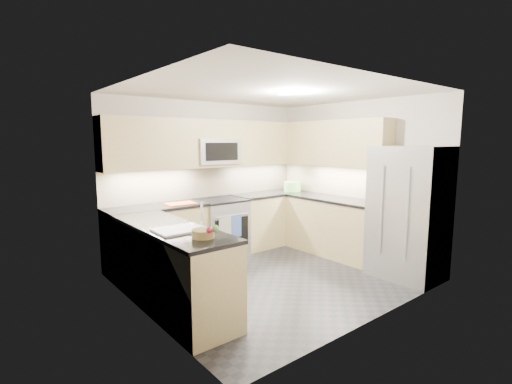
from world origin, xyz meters
The scene contains 36 objects.
floor centered at (0.00, 0.00, 0.00)m, with size 3.60×3.20×0.00m, color #232428.
ceiling centered at (0.00, 0.00, 2.50)m, with size 3.60×3.20×0.02m, color beige.
wall_back centered at (0.00, 1.60, 1.25)m, with size 3.60×0.02×2.50m, color #BCB2A4.
wall_front centered at (0.00, -1.60, 1.25)m, with size 3.60×0.02×2.50m, color #BCB2A4.
wall_left centered at (-1.80, 0.00, 1.25)m, with size 0.02×3.20×2.50m, color #BCB2A4.
wall_right centered at (1.80, 0.00, 1.25)m, with size 0.02×3.20×2.50m, color #BCB2A4.
base_cab_back_left centered at (-1.09, 1.30, 0.45)m, with size 1.42×0.60×0.90m, color tan.
base_cab_back_right centered at (1.09, 1.30, 0.45)m, with size 1.42×0.60×0.90m, color tan.
base_cab_right centered at (1.50, 0.15, 0.45)m, with size 0.60×1.70×0.90m, color tan.
base_cab_peninsula centered at (-1.50, 0.00, 0.45)m, with size 0.60×2.00×0.90m, color tan.
countertop_back_left centered at (-1.09, 1.30, 0.92)m, with size 1.42×0.63×0.04m, color black.
countertop_back_right centered at (1.09, 1.30, 0.92)m, with size 1.42×0.63×0.04m, color black.
countertop_right centered at (1.50, 0.15, 0.92)m, with size 0.63×1.70×0.04m, color black.
countertop_peninsula centered at (-1.50, 0.00, 0.92)m, with size 0.63×2.00×0.04m, color black.
upper_cab_back centered at (0.00, 1.43, 1.83)m, with size 3.60×0.35×0.75m, color tan.
upper_cab_right centered at (1.62, 0.28, 1.83)m, with size 0.35×1.95×0.75m, color tan.
backsplash_back centered at (0.00, 1.60, 1.20)m, with size 3.60×0.01×0.51m, color #C5B18E.
backsplash_right centered at (1.80, 0.45, 1.20)m, with size 0.01×2.30×0.51m, color #C5B18E.
gas_range centered at (0.00, 1.28, 0.46)m, with size 0.76×0.65×0.91m, color #999CA1.
range_cooktop centered at (0.00, 1.28, 0.92)m, with size 0.76×0.65×0.03m, color black.
oven_door_glass centered at (0.00, 0.95, 0.45)m, with size 0.62×0.02×0.45m, color black.
oven_handle centered at (0.00, 0.93, 0.72)m, with size 0.02×0.02×0.60m, color #B2B5BA.
microwave centered at (0.00, 1.40, 1.70)m, with size 0.76×0.40×0.40m, color #A8ACB0.
microwave_door centered at (0.00, 1.20, 1.70)m, with size 0.60×0.01×0.28m, color black.
refrigerator centered at (1.45, -1.15, 0.90)m, with size 0.70×0.90×1.80m, color #9B9DA2.
fridge_handle_left centered at (1.08, -1.33, 0.95)m, with size 0.02×0.02×1.20m, color #B2B5BA.
fridge_handle_right centered at (1.08, -0.97, 0.95)m, with size 0.02×0.02×1.20m, color #B2B5BA.
sink_basin centered at (-1.50, -0.25, 0.88)m, with size 0.52×0.38×0.16m, color white.
faucet centered at (-1.24, -0.25, 1.08)m, with size 0.03×0.03×0.28m, color silver.
utensil_bowl centered at (1.55, 1.19, 1.03)m, with size 0.31×0.31×0.18m, color #72C152.
cutting_board centered at (-0.73, 1.23, 0.95)m, with size 0.42×0.29×0.01m, color #DF4915.
fruit_basket centered at (-1.47, -0.65, 0.98)m, with size 0.22×0.22×0.08m, color olive.
fruit_apple centered at (-1.51, -0.83, 1.05)m, with size 0.06×0.06×0.06m, color #A71330.
fruit_pear centered at (-1.43, -0.82, 1.05)m, with size 0.07×0.07×0.07m, color #59A948.
dish_towel_check centered at (-0.16, 0.91, 0.55)m, with size 0.19×0.02×0.36m, color silver.
dish_towel_blue centered at (0.05, 0.91, 0.55)m, with size 0.19×0.02×0.35m, color #375299.
Camera 1 is at (-3.26, -3.69, 1.87)m, focal length 26.00 mm.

